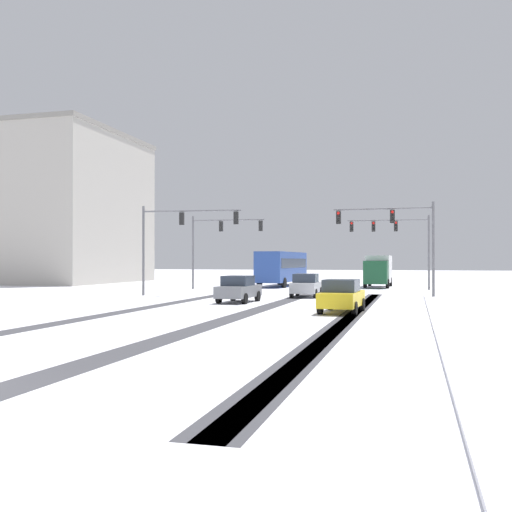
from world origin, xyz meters
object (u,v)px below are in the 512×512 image
traffic_signal_far_right (395,235)px  traffic_signal_near_right (397,229)px  bus_oncoming (282,266)px  traffic_signal_near_left (177,231)px  car_silver_lead (306,285)px  car_yellow_cab_third (342,296)px  traffic_signal_far_left (218,236)px  office_building_far_left_block (19,209)px  box_truck_delivery (378,270)px  car_grey_second (238,289)px

traffic_signal_far_right → traffic_signal_near_right: same height
traffic_signal_near_right → bus_oncoming: 20.00m
traffic_signal_far_right → bus_oncoming: bearing=159.1°
traffic_signal_near_left → car_silver_lead: 10.04m
car_yellow_cab_third → bus_oncoming: (-9.27, 28.69, 1.18)m
bus_oncoming → traffic_signal_near_right: bearing=-54.3°
traffic_signal_near_left → traffic_signal_far_left: same height
traffic_signal_far_left → traffic_signal_near_right: same height
traffic_signal_near_right → office_building_far_left_block: 48.53m
car_silver_lead → car_yellow_cab_third: (3.85, -11.75, 0.00)m
car_yellow_cab_third → box_truck_delivery: box_truck_delivery is taller
bus_oncoming → box_truck_delivery: bearing=-0.5°
car_grey_second → car_silver_lead: bearing=64.3°
car_silver_lead → car_grey_second: size_ratio=1.00×
traffic_signal_far_left → office_building_far_left_block: office_building_far_left_block is taller
traffic_signal_far_right → car_yellow_cab_third: bearing=-94.3°
box_truck_delivery → traffic_signal_near_left: bearing=-126.5°
traffic_signal_far_right → office_building_far_left_block: 44.70m
car_yellow_cab_third → traffic_signal_far_right: bearing=85.7°
traffic_signal_near_right → box_truck_delivery: (-2.19, 16.01, -3.04)m
car_grey_second → office_building_far_left_block: office_building_far_left_block is taller
traffic_signal_far_left → car_silver_lead: 13.60m
traffic_signal_near_left → bus_oncoming: size_ratio=0.66×
traffic_signal_far_right → traffic_signal_near_right: size_ratio=1.04×
traffic_signal_far_left → car_grey_second: (6.47, -15.23, -3.85)m
car_silver_lead → box_truck_delivery: (3.97, 16.87, 0.82)m
traffic_signal_near_left → traffic_signal_far_left: bearing=91.6°
bus_oncoming → office_building_far_left_block: size_ratio=0.42×
car_silver_lead → traffic_signal_far_left: bearing=136.7°
bus_oncoming → box_truck_delivery: 9.39m
traffic_signal_near_left → car_grey_second: (6.19, -5.34, -3.88)m
car_grey_second → bus_oncoming: bearing=95.9°
box_truck_delivery → office_building_far_left_block: bearing=175.7°
traffic_signal_far_right → traffic_signal_near_right: 11.85m
office_building_far_left_block → traffic_signal_near_left: bearing=-35.9°
car_grey_second → bus_oncoming: 23.39m
car_yellow_cab_third → traffic_signal_far_left: bearing=122.8°
box_truck_delivery → bus_oncoming: bearing=179.5°
car_silver_lead → office_building_far_left_block: size_ratio=0.16×
bus_oncoming → car_yellow_cab_third: bearing=-72.1°
traffic_signal_near_left → traffic_signal_near_right: (15.36, 1.80, -0.02)m
car_silver_lead → box_truck_delivery: bearing=76.8°
car_yellow_cab_third → office_building_far_left_block: size_ratio=0.16×
car_yellow_cab_third → box_truck_delivery: size_ratio=0.56×
car_silver_lead → bus_oncoming: bus_oncoming is taller
car_yellow_cab_third → car_grey_second: bearing=141.5°
office_building_far_left_block → bus_oncoming: bearing=-5.4°
car_grey_second → office_building_far_left_block: size_ratio=0.16×
car_silver_lead → car_grey_second: bearing=-115.7°
traffic_signal_far_right → car_yellow_cab_third: size_ratio=1.69×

